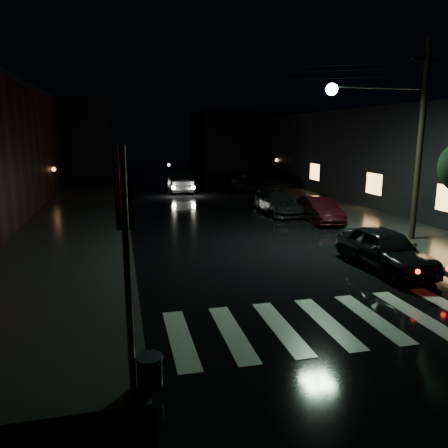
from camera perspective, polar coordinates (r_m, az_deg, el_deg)
ground at (r=9.94m, az=1.80°, el=-15.27°), size 120.00×120.00×0.00m
sidewalk_left at (r=23.11m, az=-19.78°, el=0.06°), size 6.00×44.00×0.15m
sidewalk_right at (r=26.07m, az=15.05°, el=1.64°), size 4.00×44.00×0.15m
building_right at (r=32.87m, az=22.87°, el=8.30°), size 10.00×40.00×6.00m
building_far_left at (r=54.07m, az=-21.99°, el=10.49°), size 14.00×10.00×8.00m
building_far_right at (r=55.97m, az=3.58°, el=10.82°), size 14.00×10.00×7.00m
crosswalk at (r=11.43m, az=16.11°, el=-11.95°), size 9.00×3.00×0.01m
signal_pole_corner at (r=7.67m, az=-11.06°, el=-11.30°), size 0.68×0.61×4.20m
utility_pole at (r=19.13m, az=22.75°, el=11.19°), size 4.92×0.44×8.00m
parked_car_a at (r=15.58m, az=20.27°, el=-3.09°), size 1.87×4.21×1.41m
parked_car_b at (r=22.97m, az=12.43°, el=1.85°), size 1.69×3.96×1.27m
parked_car_c at (r=24.96m, az=7.00°, el=2.88°), size 1.92×4.58×1.32m
parked_car_d at (r=35.76m, az=2.78°, el=5.68°), size 2.30×4.85×1.34m
oncoming_car at (r=34.08m, az=-5.49°, el=5.50°), size 2.09×4.78×1.53m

